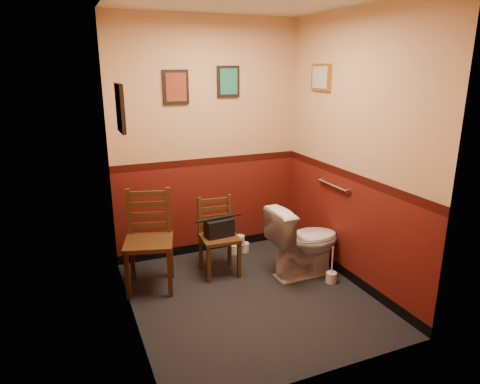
# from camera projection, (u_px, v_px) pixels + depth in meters

# --- Properties ---
(floor) EXTENTS (2.20, 2.40, 0.00)m
(floor) POSITION_uv_depth(u_px,v_px,m) (250.00, 297.00, 4.18)
(floor) COLOR black
(floor) RESTS_ON ground
(wall_back) EXTENTS (2.20, 0.00, 2.70)m
(wall_back) POSITION_uv_depth(u_px,v_px,m) (208.00, 141.00, 4.86)
(wall_back) COLOR #59150F
(wall_back) RESTS_ON ground
(wall_front) EXTENTS (2.20, 0.00, 2.70)m
(wall_front) POSITION_uv_depth(u_px,v_px,m) (328.00, 199.00, 2.74)
(wall_front) COLOR #59150F
(wall_front) RESTS_ON ground
(wall_left) EXTENTS (0.00, 2.40, 2.70)m
(wall_left) POSITION_uv_depth(u_px,v_px,m) (125.00, 173.00, 3.39)
(wall_left) COLOR #59150F
(wall_left) RESTS_ON ground
(wall_right) EXTENTS (0.00, 2.40, 2.70)m
(wall_right) POSITION_uv_depth(u_px,v_px,m) (353.00, 152.00, 4.21)
(wall_right) COLOR #59150F
(wall_right) RESTS_ON ground
(grab_bar) EXTENTS (0.05, 0.56, 0.06)m
(grab_bar) POSITION_uv_depth(u_px,v_px,m) (333.00, 185.00, 4.53)
(grab_bar) COLOR silver
(grab_bar) RESTS_ON wall_right
(framed_print_back_a) EXTENTS (0.28, 0.04, 0.36)m
(framed_print_back_a) POSITION_uv_depth(u_px,v_px,m) (176.00, 87.00, 4.54)
(framed_print_back_a) COLOR black
(framed_print_back_a) RESTS_ON wall_back
(framed_print_back_b) EXTENTS (0.26, 0.04, 0.34)m
(framed_print_back_b) POSITION_uv_depth(u_px,v_px,m) (228.00, 81.00, 4.75)
(framed_print_back_b) COLOR black
(framed_print_back_b) RESTS_ON wall_back
(framed_print_left) EXTENTS (0.04, 0.30, 0.38)m
(framed_print_left) POSITION_uv_depth(u_px,v_px,m) (120.00, 108.00, 3.34)
(framed_print_left) COLOR black
(framed_print_left) RESTS_ON wall_left
(framed_print_right) EXTENTS (0.04, 0.34, 0.28)m
(framed_print_right) POSITION_uv_depth(u_px,v_px,m) (321.00, 77.00, 4.53)
(framed_print_right) COLOR olive
(framed_print_right) RESTS_ON wall_right
(toilet) EXTENTS (0.79, 0.45, 0.76)m
(toilet) POSITION_uv_depth(u_px,v_px,m) (304.00, 241.00, 4.52)
(toilet) COLOR white
(toilet) RESTS_ON floor
(toilet_brush) EXTENTS (0.11, 0.11, 0.40)m
(toilet_brush) POSITION_uv_depth(u_px,v_px,m) (331.00, 277.00, 4.44)
(toilet_brush) COLOR silver
(toilet_brush) RESTS_ON floor
(chair_left) EXTENTS (0.57, 0.57, 1.00)m
(chair_left) POSITION_uv_depth(u_px,v_px,m) (149.00, 240.00, 4.25)
(chair_left) COLOR #56371A
(chair_left) RESTS_ON floor
(chair_right) EXTENTS (0.41, 0.41, 0.83)m
(chair_right) POSITION_uv_depth(u_px,v_px,m) (218.00, 236.00, 4.57)
(chair_right) COLOR #56371A
(chair_right) RESTS_ON floor
(handbag) EXTENTS (0.31, 0.18, 0.22)m
(handbag) POSITION_uv_depth(u_px,v_px,m) (219.00, 228.00, 4.51)
(handbag) COLOR black
(handbag) RESTS_ON chair_right
(tp_stack) EXTENTS (0.25, 0.13, 0.22)m
(tp_stack) POSITION_uv_depth(u_px,v_px,m) (239.00, 245.00, 5.15)
(tp_stack) COLOR silver
(tp_stack) RESTS_ON floor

